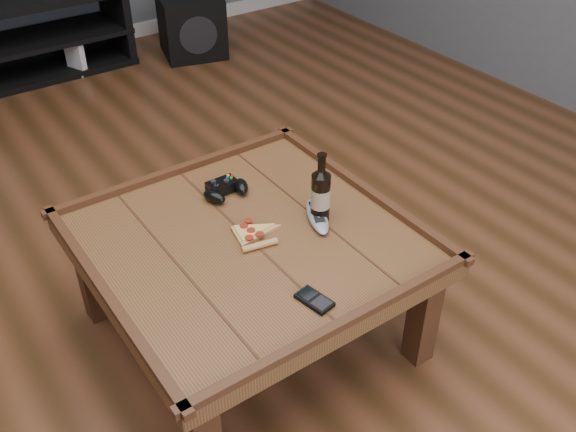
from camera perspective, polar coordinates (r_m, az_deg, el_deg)
ground at (r=2.40m, az=-3.17°, el=-10.41°), size 6.00×6.00×0.00m
baseboard at (r=4.79m, az=-23.26°, el=12.78°), size 5.00×0.02×0.10m
coffee_table at (r=2.13m, az=-3.51°, el=-3.18°), size 1.03×1.03×0.48m
media_console at (r=4.50m, az=-23.02°, el=14.15°), size 1.40×0.45×0.50m
beer_bottle at (r=2.12m, az=2.92°, el=2.02°), size 0.07×0.07×0.25m
game_controller at (r=2.28m, az=-5.57°, el=2.41°), size 0.19×0.12×0.05m
pizza_slice at (r=2.09m, az=-3.20°, el=-1.61°), size 0.17×0.23×0.02m
smartphone at (r=1.86m, az=2.37°, el=-7.47°), size 0.08×0.12×0.01m
remote_control at (r=2.16m, az=2.62°, el=-0.02°), size 0.14×0.21×0.03m
subwoofer at (r=4.60m, az=-8.56°, el=16.42°), size 0.49×0.49×0.40m
game_console at (r=4.50m, az=-18.33°, el=13.04°), size 0.15×0.19×0.20m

